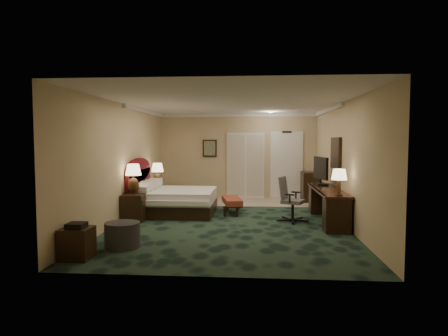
# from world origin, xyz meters

# --- Properties ---
(floor) EXTENTS (5.00, 7.50, 0.00)m
(floor) POSITION_xyz_m (0.00, 0.00, 0.00)
(floor) COLOR black
(floor) RESTS_ON ground
(ceiling) EXTENTS (5.00, 7.50, 0.00)m
(ceiling) POSITION_xyz_m (0.00, 0.00, 2.70)
(ceiling) COLOR silver
(ceiling) RESTS_ON wall_back
(wall_back) EXTENTS (5.00, 0.00, 2.70)m
(wall_back) POSITION_xyz_m (0.00, 3.75, 1.35)
(wall_back) COLOR tan
(wall_back) RESTS_ON ground
(wall_front) EXTENTS (5.00, 0.00, 2.70)m
(wall_front) POSITION_xyz_m (0.00, -3.75, 1.35)
(wall_front) COLOR tan
(wall_front) RESTS_ON ground
(wall_left) EXTENTS (0.00, 7.50, 2.70)m
(wall_left) POSITION_xyz_m (-2.50, 0.00, 1.35)
(wall_left) COLOR tan
(wall_left) RESTS_ON ground
(wall_right) EXTENTS (0.00, 7.50, 2.70)m
(wall_right) POSITION_xyz_m (2.50, 0.00, 1.35)
(wall_right) COLOR tan
(wall_right) RESTS_ON ground
(crown_molding) EXTENTS (5.00, 7.50, 0.10)m
(crown_molding) POSITION_xyz_m (0.00, 0.00, 2.65)
(crown_molding) COLOR white
(crown_molding) RESTS_ON wall_back
(tile_patch) EXTENTS (3.20, 1.70, 0.01)m
(tile_patch) POSITION_xyz_m (0.90, 2.90, 0.01)
(tile_patch) COLOR #B5A796
(tile_patch) RESTS_ON ground
(headboard) EXTENTS (0.12, 2.00, 1.40)m
(headboard) POSITION_xyz_m (-2.44, 1.00, 0.70)
(headboard) COLOR #53090C
(headboard) RESTS_ON ground
(entry_door) EXTENTS (1.02, 0.06, 2.18)m
(entry_door) POSITION_xyz_m (1.55, 3.72, 1.05)
(entry_door) COLOR white
(entry_door) RESTS_ON ground
(closet_doors) EXTENTS (1.20, 0.06, 2.10)m
(closet_doors) POSITION_xyz_m (0.25, 3.71, 1.05)
(closet_doors) COLOR beige
(closet_doors) RESTS_ON ground
(wall_art) EXTENTS (0.45, 0.06, 0.55)m
(wall_art) POSITION_xyz_m (-0.90, 3.71, 1.60)
(wall_art) COLOR #485A51
(wall_art) RESTS_ON wall_back
(wall_mirror) EXTENTS (0.05, 0.95, 0.75)m
(wall_mirror) POSITION_xyz_m (2.46, 0.60, 1.55)
(wall_mirror) COLOR white
(wall_mirror) RESTS_ON wall_right
(bed) EXTENTS (1.92, 1.78, 0.61)m
(bed) POSITION_xyz_m (-1.44, 0.87, 0.30)
(bed) COLOR white
(bed) RESTS_ON ground
(nightstand_near) EXTENTS (0.50, 0.57, 0.62)m
(nightstand_near) POSITION_xyz_m (-2.23, -0.09, 0.31)
(nightstand_near) COLOR black
(nightstand_near) RESTS_ON ground
(nightstand_far) EXTENTS (0.44, 0.50, 0.55)m
(nightstand_far) POSITION_xyz_m (-2.26, 2.12, 0.27)
(nightstand_far) COLOR black
(nightstand_far) RESTS_ON ground
(lamp_near) EXTENTS (0.47, 0.47, 0.69)m
(lamp_near) POSITION_xyz_m (-2.26, -0.05, 0.97)
(lamp_near) COLOR #31220C
(lamp_near) RESTS_ON nightstand_near
(lamp_far) EXTENTS (0.44, 0.44, 0.66)m
(lamp_far) POSITION_xyz_m (-2.23, 2.13, 0.88)
(lamp_far) COLOR #31220C
(lamp_far) RESTS_ON nightstand_far
(bed_bench) EXTENTS (0.61, 1.21, 0.39)m
(bed_bench) POSITION_xyz_m (-0.04, 1.04, 0.20)
(bed_bench) COLOR brown
(bed_bench) RESTS_ON ground
(ottoman) EXTENTS (0.72, 0.72, 0.44)m
(ottoman) POSITION_xyz_m (-1.75, -2.37, 0.22)
(ottoman) COLOR #303031
(ottoman) RESTS_ON ground
(side_table) EXTENTS (0.45, 0.45, 0.49)m
(side_table) POSITION_xyz_m (-2.24, -3.07, 0.25)
(side_table) COLOR black
(side_table) RESTS_ON ground
(desk) EXTENTS (0.56, 2.59, 0.75)m
(desk) POSITION_xyz_m (2.20, 0.15, 0.37)
(desk) COLOR black
(desk) RESTS_ON ground
(tv) EXTENTS (0.23, 0.90, 0.70)m
(tv) POSITION_xyz_m (2.16, 0.90, 1.10)
(tv) COLOR black
(tv) RESTS_ON desk
(desk_lamp) EXTENTS (0.38, 0.38, 0.55)m
(desk_lamp) POSITION_xyz_m (2.23, -0.94, 1.02)
(desk_lamp) COLOR #31220C
(desk_lamp) RESTS_ON desk
(desk_chair) EXTENTS (0.76, 0.74, 1.03)m
(desk_chair) POSITION_xyz_m (1.41, 0.05, 0.51)
(desk_chair) COLOR #565656
(desk_chair) RESTS_ON ground
(minibar) EXTENTS (0.47, 0.84, 0.89)m
(minibar) POSITION_xyz_m (2.22, 3.20, 0.45)
(minibar) COLOR black
(minibar) RESTS_ON ground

